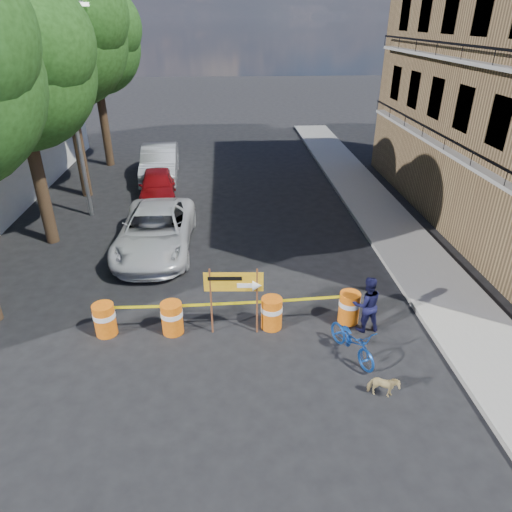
{
  "coord_description": "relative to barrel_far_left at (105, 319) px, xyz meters",
  "views": [
    {
      "loc": [
        -0.24,
        -8.88,
        7.46
      ],
      "look_at": [
        0.55,
        2.82,
        1.3
      ],
      "focal_mm": 32.0,
      "sensor_mm": 36.0,
      "label": 1
    }
  ],
  "objects": [
    {
      "name": "ground",
      "position": [
        3.53,
        -1.13,
        -0.47
      ],
      "size": [
        120.0,
        120.0,
        0.0
      ],
      "primitive_type": "plane",
      "color": "black",
      "rests_on": "ground"
    },
    {
      "name": "tree_mid_a",
      "position": [
        -3.21,
        5.87,
        5.53
      ],
      "size": [
        5.25,
        5.0,
        8.68
      ],
      "color": "#332316",
      "rests_on": "ground"
    },
    {
      "name": "pedestrian",
      "position": [
        6.85,
        -0.26,
        0.32
      ],
      "size": [
        0.81,
        0.65,
        1.59
      ],
      "primitive_type": "imported",
      "rotation": [
        0.0,
        0.0,
        3.21
      ],
      "color": "black",
      "rests_on": "ground"
    },
    {
      "name": "tree_far",
      "position": [
        -3.21,
        15.87,
        5.74
      ],
      "size": [
        5.04,
        4.8,
        8.84
      ],
      "color": "#332316",
      "rests_on": "ground"
    },
    {
      "name": "barrel_far_left",
      "position": [
        0.0,
        0.0,
        0.0
      ],
      "size": [
        0.58,
        0.58,
        0.9
      ],
      "color": "#DE5B0D",
      "rests_on": "ground"
    },
    {
      "name": "streetlamp",
      "position": [
        -2.41,
        8.37,
        3.9
      ],
      "size": [
        1.25,
        0.18,
        8.0
      ],
      "color": "gray",
      "rests_on": "ground"
    },
    {
      "name": "bicycle",
      "position": [
        6.24,
        -1.31,
        0.4
      ],
      "size": [
        0.9,
        1.08,
        1.75
      ],
      "primitive_type": "imported",
      "rotation": [
        0.0,
        0.0,
        0.38
      ],
      "color": "#1343A0",
      "rests_on": "ground"
    },
    {
      "name": "detour_sign",
      "position": [
        3.59,
        -0.18,
        0.95
      ],
      "size": [
        1.5,
        0.29,
        1.94
      ],
      "rotation": [
        0.0,
        0.0,
        -0.06
      ],
      "color": "#592D19",
      "rests_on": "ground"
    },
    {
      "name": "sedan_silver",
      "position": [
        -0.12,
        13.26,
        0.35
      ],
      "size": [
        2.03,
        5.1,
        1.65
      ],
      "primitive_type": "imported",
      "rotation": [
        0.0,
        0.0,
        0.06
      ],
      "color": "silver",
      "rests_on": "ground"
    },
    {
      "name": "suv_white",
      "position": [
        0.73,
        4.88,
        0.28
      ],
      "size": [
        2.57,
        5.45,
        1.51
      ],
      "primitive_type": "imported",
      "rotation": [
        0.0,
        0.0,
        -0.01
      ],
      "color": "silver",
      "rests_on": "ground"
    },
    {
      "name": "sedan_red",
      "position": [
        0.14,
        10.11,
        0.2
      ],
      "size": [
        1.97,
        4.1,
        1.35
      ],
      "primitive_type": "imported",
      "rotation": [
        0.0,
        0.0,
        0.1
      ],
      "color": "maroon",
      "rests_on": "ground"
    },
    {
      "name": "tree_mid_b",
      "position": [
        -3.2,
        10.87,
        6.24
      ],
      "size": [
        5.67,
        5.4,
        9.62
      ],
      "color": "#332316",
      "rests_on": "ground"
    },
    {
      "name": "dog",
      "position": [
        6.58,
        -2.71,
        -0.19
      ],
      "size": [
        0.73,
        0.47,
        0.57
      ],
      "primitive_type": "imported",
      "rotation": [
        0.0,
        0.0,
        1.31
      ],
      "color": "tan",
      "rests_on": "ground"
    },
    {
      "name": "barrel_mid_right",
      "position": [
        4.38,
        0.0,
        0.0
      ],
      "size": [
        0.58,
        0.58,
        0.9
      ],
      "color": "#DE5B0D",
      "rests_on": "ground"
    },
    {
      "name": "barrel_mid_left",
      "position": [
        1.75,
        -0.05,
        0.0
      ],
      "size": [
        0.58,
        0.58,
        0.9
      ],
      "color": "#DE5B0D",
      "rests_on": "ground"
    },
    {
      "name": "sidewalk_east",
      "position": [
        9.73,
        4.87,
        -0.4
      ],
      "size": [
        2.4,
        40.0,
        0.15
      ],
      "primitive_type": "cube",
      "color": "gray",
      "rests_on": "ground"
    },
    {
      "name": "barrel_far_right",
      "position": [
        6.51,
        0.13,
        0.0
      ],
      "size": [
        0.58,
        0.58,
        0.9
      ],
      "color": "#DE5B0D",
      "rests_on": "ground"
    }
  ]
}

